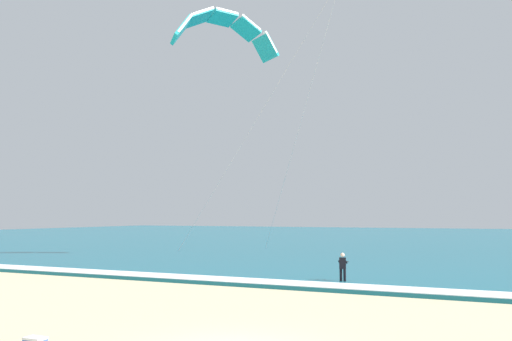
# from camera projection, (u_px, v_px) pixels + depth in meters

# --- Properties ---
(sea) EXTENTS (200.00, 120.00, 0.20)m
(sea) POSITION_uv_depth(u_px,v_px,m) (442.00, 238.00, 78.81)
(sea) COLOR #146075
(sea) RESTS_ON ground
(surf_foam) EXTENTS (200.00, 1.96, 0.04)m
(surf_foam) POSITION_uv_depth(u_px,v_px,m) (348.00, 286.00, 25.11)
(surf_foam) COLOR white
(surf_foam) RESTS_ON sea
(surfboard) EXTENTS (0.65, 1.45, 0.09)m
(surfboard) POSITION_uv_depth(u_px,v_px,m) (343.00, 285.00, 27.14)
(surfboard) COLOR white
(surfboard) RESTS_ON ground
(kitesurfer) EXTENTS (0.57, 0.57, 1.69)m
(kitesurfer) POSITION_uv_depth(u_px,v_px,m) (343.00, 267.00, 27.24)
(kitesurfer) COLOR black
(kitesurfer) RESTS_ON ground
(kite_primary) EXTENTS (13.62, 10.41, 18.03)m
(kite_primary) POSITION_uv_depth(u_px,v_px,m) (224.00, 28.00, 39.31)
(kite_primary) COLOR teal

